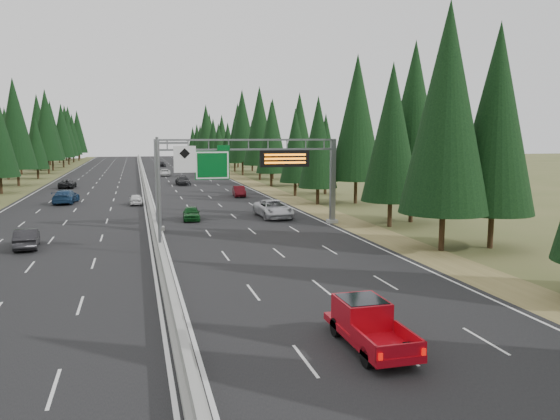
# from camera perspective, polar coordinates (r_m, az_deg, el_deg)

# --- Properties ---
(road) EXTENTS (32.00, 260.00, 0.08)m
(road) POSITION_cam_1_polar(r_m,az_deg,el_deg) (92.83, -13.93, 2.53)
(road) COLOR black
(road) RESTS_ON ground
(shoulder_right) EXTENTS (3.60, 260.00, 0.06)m
(shoulder_right) POSITION_cam_1_polar(r_m,az_deg,el_deg) (94.80, -3.10, 2.84)
(shoulder_right) COLOR olive
(shoulder_right) RESTS_ON ground
(shoulder_left) EXTENTS (3.60, 260.00, 0.06)m
(shoulder_left) POSITION_cam_1_polar(r_m,az_deg,el_deg) (94.25, -24.82, 2.11)
(shoulder_left) COLOR #4B5527
(shoulder_left) RESTS_ON ground
(median_barrier) EXTENTS (0.70, 260.00, 0.85)m
(median_barrier) POSITION_cam_1_polar(r_m,az_deg,el_deg) (92.80, -13.94, 2.76)
(median_barrier) COLOR gray
(median_barrier) RESTS_ON road
(sign_gantry) EXTENTS (16.75, 0.98, 7.80)m
(sign_gantry) POSITION_cam_1_polar(r_m,az_deg,el_deg) (48.56, -2.51, 4.35)
(sign_gantry) COLOR slate
(sign_gantry) RESTS_ON road
(hov_sign_pole) EXTENTS (2.80, 0.50, 8.00)m
(hov_sign_pole) POSITION_cam_1_polar(r_m,az_deg,el_deg) (37.64, -11.71, 2.37)
(hov_sign_pole) COLOR slate
(hov_sign_pole) RESTS_ON road
(tree_row_right) EXTENTS (11.80, 243.60, 18.98)m
(tree_row_right) POSITION_cam_1_polar(r_m,az_deg,el_deg) (76.06, 3.29, 8.62)
(tree_row_right) COLOR black
(tree_row_right) RESTS_ON ground
(silver_minivan) EXTENTS (3.12, 6.34, 1.73)m
(silver_minivan) POSITION_cam_1_polar(r_m,az_deg,el_deg) (54.33, -0.70, 0.14)
(silver_minivan) COLOR silver
(silver_minivan) RESTS_ON road
(red_pickup) EXTENTS (1.88, 5.27, 1.72)m
(red_pickup) POSITION_cam_1_polar(r_m,az_deg,el_deg) (21.89, 8.93, -11.34)
(red_pickup) COLOR black
(red_pickup) RESTS_ON road
(car_ahead_green) EXTENTS (1.86, 4.06, 1.35)m
(car_ahead_green) POSITION_cam_1_polar(r_m,az_deg,el_deg) (53.23, -9.25, -0.33)
(car_ahead_green) COLOR #114D1C
(car_ahead_green) RESTS_ON road
(car_ahead_dkred) EXTENTS (1.82, 4.34, 1.40)m
(car_ahead_dkred) POSITION_cam_1_polar(r_m,az_deg,el_deg) (73.21, -4.30, 1.96)
(car_ahead_dkred) COLOR #4F0B11
(car_ahead_dkred) RESTS_ON road
(car_ahead_dkgrey) EXTENTS (2.35, 5.13, 1.45)m
(car_ahead_dkgrey) POSITION_cam_1_polar(r_m,az_deg,el_deg) (91.60, -10.11, 3.05)
(car_ahead_dkgrey) COLOR black
(car_ahead_dkgrey) RESTS_ON road
(car_ahead_white) EXTENTS (2.52, 4.93, 1.33)m
(car_ahead_white) POSITION_cam_1_polar(r_m,az_deg,el_deg) (113.14, -11.96, 3.85)
(car_ahead_white) COLOR white
(car_ahead_white) RESTS_ON road
(car_ahead_far) EXTENTS (1.97, 4.18, 1.38)m
(car_ahead_far) POSITION_cam_1_polar(r_m,az_deg,el_deg) (147.20, -12.24, 4.72)
(car_ahead_far) COLOR black
(car_ahead_far) RESTS_ON road
(car_onc_near) EXTENTS (1.98, 4.55, 1.45)m
(car_onc_near) POSITION_cam_1_polar(r_m,az_deg,el_deg) (43.51, -24.95, -2.69)
(car_onc_near) COLOR black
(car_onc_near) RESTS_ON road
(car_onc_blue) EXTENTS (2.89, 5.89, 1.65)m
(car_onc_blue) POSITION_cam_1_polar(r_m,az_deg,el_deg) (70.47, -21.48, 1.32)
(car_onc_blue) COLOR navy
(car_onc_blue) RESTS_ON road
(car_onc_white) EXTENTS (1.51, 3.73, 1.27)m
(car_onc_white) POSITION_cam_1_polar(r_m,az_deg,el_deg) (66.53, -14.82, 1.09)
(car_onc_white) COLOR silver
(car_onc_white) RESTS_ON road
(car_onc_far) EXTENTS (2.40, 4.94, 1.35)m
(car_onc_far) POSITION_cam_1_polar(r_m,az_deg,el_deg) (91.14, -21.33, 2.58)
(car_onc_far) COLOR black
(car_onc_far) RESTS_ON road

